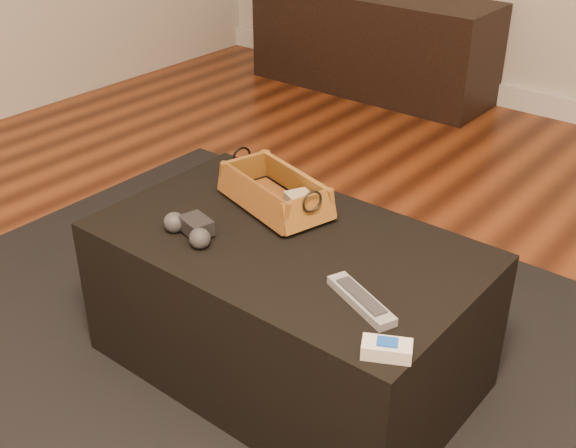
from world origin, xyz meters
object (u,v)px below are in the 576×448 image
Objects in this scene: ottoman at (287,305)px; tv_remote at (268,199)px; cream_gadget at (387,349)px; wicker_basket at (275,194)px; media_cabinet at (372,42)px; silver_remote at (361,300)px; game_controller at (191,228)px.

tv_remote is at bearing 145.23° from ottoman.
cream_gadget reaches higher than ottoman.
wicker_basket reaches higher than tv_remote.
media_cabinet is 7.69× the size of tv_remote.
ottoman is 0.40m from silver_remote.
media_cabinet is 2.55m from game_controller.
wicker_basket is (0.02, 0.01, 0.02)m from tv_remote.
cream_gadget reaches higher than tv_remote.
game_controller is (0.97, -2.35, 0.19)m from media_cabinet.
silver_remote reaches higher than ottoman.
wicker_basket is 0.50m from silver_remote.
game_controller is 0.81× the size of silver_remote.
silver_remote is (1.47, -2.32, 0.17)m from media_cabinet.
game_controller is at bearing -176.40° from silver_remote.
silver_remote is (0.50, 0.03, -0.02)m from game_controller.
silver_remote is (0.31, -0.12, 0.22)m from ottoman.
silver_remote is at bearing -57.64° from media_cabinet.
cream_gadget is (0.58, -0.35, -0.02)m from wicker_basket.
media_cabinet is 2.75m from silver_remote.
wicker_basket is at bearing 30.87° from tv_remote.
cream_gadget reaches higher than silver_remote.
wicker_basket is at bearing 77.22° from game_controller.
media_cabinet is 6.51× the size of silver_remote.
tv_remote is 0.03m from wicker_basket.
ottoman is 5.80× the size of game_controller.
media_cabinet reaches higher than silver_remote.
cream_gadget is (0.60, -0.34, -0.00)m from tv_remote.
wicker_basket is at bearing 149.07° from cream_gadget.
ottoman is at bearing -62.17° from media_cabinet.
tv_remote is (-0.16, 0.11, 0.23)m from ottoman.
tv_remote is at bearing -159.19° from wicker_basket.
media_cabinet is 8.07× the size of game_controller.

